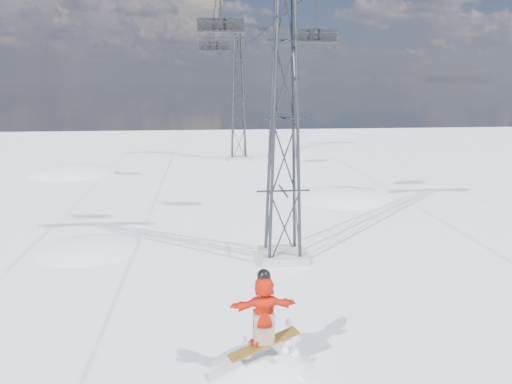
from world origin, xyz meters
The scene contains 8 objects.
ground centered at (0.00, 0.00, 0.00)m, with size 120.00×120.00×0.00m, color white.
snow_terrain centered at (-4.77, 21.24, -9.59)m, with size 39.00×37.00×22.00m.
lift_tower_near centered at (0.80, 8.00, 5.47)m, with size 5.20×1.80×11.43m.
lift_tower_far centered at (0.80, 33.00, 5.47)m, with size 5.20×1.80×11.43m.
haul_cables centered at (0.80, 19.50, 10.85)m, with size 4.46×51.00×0.06m.
lift_chair_near centered at (-1.40, 10.68, 8.97)m, with size 1.89×0.54×2.34m.
lift_chair_mid centered at (3.00, 13.05, 8.79)m, with size 2.07×0.60×2.57m.
lift_chair_far centered at (-1.40, 22.85, 8.91)m, with size 1.95×0.56×2.42m.
Camera 1 is at (-2.13, -10.33, 6.89)m, focal length 35.00 mm.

